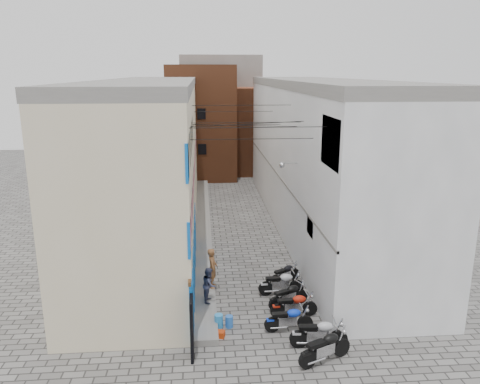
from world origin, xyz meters
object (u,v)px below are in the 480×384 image
object	(u,v)px
motorcycle_e	(289,294)
water_jug_near	(229,322)
motorcycle_a	(325,346)
motorcycle_c	(289,318)
motorcycle_g	(285,273)
motorcycle_d	(294,304)
water_jug_far	(219,321)
motorcycle_b	(319,332)
person_a	(212,268)
red_crate	(220,334)
person_b	(209,285)
motorcycle_f	(281,282)

from	to	relation	value
motorcycle_e	water_jug_near	size ratio (longest dim) A/B	4.12
motorcycle_a	motorcycle_c	bearing A→B (deg)	179.13
motorcycle_e	motorcycle_g	bearing A→B (deg)	148.85
motorcycle_d	water_jug_far	distance (m)	3.06
motorcycle_a	motorcycle_b	distance (m)	0.87
motorcycle_b	water_jug_far	size ratio (longest dim) A/B	4.04
motorcycle_d	water_jug_far	world-z (taller)	motorcycle_d
motorcycle_a	water_jug_far	distance (m)	4.28
motorcycle_d	water_jug_near	world-z (taller)	motorcycle_d
motorcycle_c	motorcycle_e	distance (m)	1.88
motorcycle_a	person_a	size ratio (longest dim) A/B	1.16
motorcycle_c	motorcycle_g	xyz separation A→B (m)	(0.60, 4.07, -0.04)
motorcycle_d	water_jug_far	size ratio (longest dim) A/B	3.72
motorcycle_g	person_a	world-z (taller)	person_a
motorcycle_d	red_crate	world-z (taller)	motorcycle_d
person_b	motorcycle_c	bearing A→B (deg)	-118.90
motorcycle_c	water_jug_near	bearing A→B (deg)	-103.47
motorcycle_a	motorcycle_d	world-z (taller)	motorcycle_a
motorcycle_a	motorcycle_d	xyz separation A→B (m)	(-0.45, 3.03, -0.05)
motorcycle_d	red_crate	size ratio (longest dim) A/B	5.08
water_jug_near	red_crate	distance (m)	0.77
motorcycle_c	person_a	size ratio (longest dim) A/B	1.04
motorcycle_c	water_jug_near	distance (m)	2.27
motorcycle_f	motorcycle_a	bearing A→B (deg)	4.41
motorcycle_b	motorcycle_c	world-z (taller)	motorcycle_b
motorcycle_b	water_jug_near	world-z (taller)	motorcycle_b
motorcycle_e	water_jug_far	xyz separation A→B (m)	(-2.94, -1.36, -0.29)
motorcycle_b	motorcycle_f	xyz separation A→B (m)	(-0.63, 4.11, -0.02)
motorcycle_c	water_jug_far	bearing A→B (deg)	-102.64
motorcycle_f	person_b	xyz separation A→B (m)	(-3.13, -0.82, 0.40)
motorcycle_a	motorcycle_d	bearing A→B (deg)	164.69
motorcycle_a	water_jug_near	world-z (taller)	motorcycle_a
motorcycle_e	red_crate	bearing A→B (deg)	-79.70
red_crate	motorcycle_b	bearing A→B (deg)	-15.39
motorcycle_f	water_jug_far	xyz separation A→B (m)	(-2.82, -2.47, -0.32)
motorcycle_c	motorcycle_b	bearing A→B (deg)	34.47
red_crate	motorcycle_d	bearing A→B (deg)	22.05
motorcycle_c	motorcycle_e	world-z (taller)	motorcycle_e
red_crate	person_a	bearing A→B (deg)	92.36
person_b	motorcycle_d	bearing A→B (deg)	-101.40
motorcycle_b	person_b	xyz separation A→B (m)	(-3.76, 3.29, 0.38)
motorcycle_c	motorcycle_d	size ratio (longest dim) A/B	0.97
water_jug_far	red_crate	xyz separation A→B (m)	(0.00, -0.69, -0.14)
motorcycle_e	person_a	size ratio (longest dim) A/B	1.06
motorcycle_f	motorcycle_g	bearing A→B (deg)	158.63
motorcycle_f	motorcycle_c	bearing A→B (deg)	-7.14
motorcycle_e	person_b	world-z (taller)	person_b
motorcycle_e	red_crate	distance (m)	3.61
motorcycle_e	motorcycle_b	bearing A→B (deg)	-14.92
water_jug_far	motorcycle_f	bearing A→B (deg)	41.20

